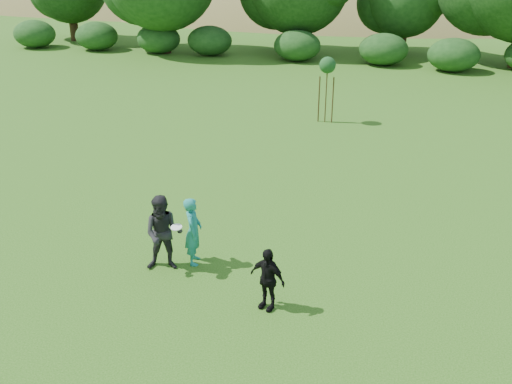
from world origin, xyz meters
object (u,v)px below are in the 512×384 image
Objects in this scene: player_grey at (164,233)px; sapling at (327,67)px; player_black at (267,279)px; player_teal at (193,231)px.

player_grey is 0.68× the size of sapling.
sapling is (1.91, 13.10, 1.46)m from player_grey.
sapling is (-0.88, 14.03, 1.69)m from player_black.
player_teal reaches higher than player_black.
player_grey is (-0.58, -0.45, 0.09)m from player_teal.
player_teal is 0.74m from player_grey.
player_teal is at bearing 22.74° from player_grey.
player_grey reaches higher than player_teal.
sapling is (1.33, 12.65, 1.55)m from player_teal.
player_grey is at bearing -178.66° from player_black.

